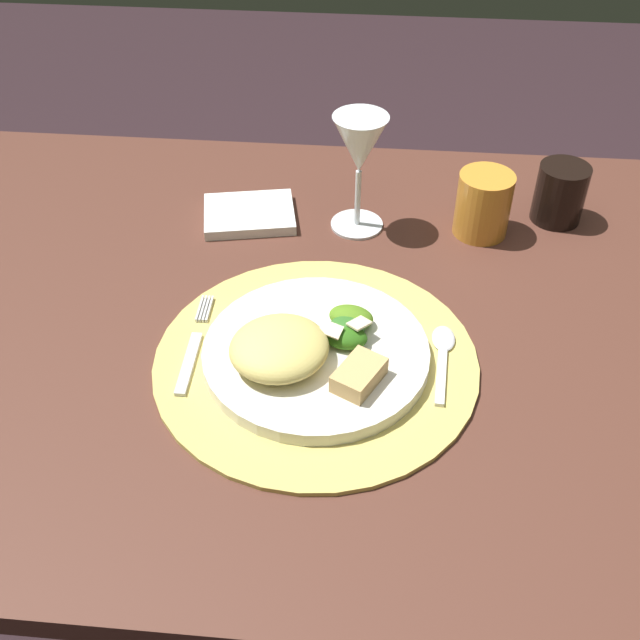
% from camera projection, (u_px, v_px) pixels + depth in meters
% --- Properties ---
extents(ground_plane, '(6.00, 6.00, 0.00)m').
position_uv_depth(ground_plane, '(362.00, 612.00, 1.40)').
color(ground_plane, black).
extents(dining_table, '(1.36, 0.82, 0.72)m').
position_uv_depth(dining_table, '(379.00, 387.00, 1.00)').
color(dining_table, '#4E2B21').
rests_on(dining_table, ground).
extents(placemat, '(0.36, 0.36, 0.01)m').
position_uv_depth(placemat, '(316.00, 361.00, 0.86)').
color(placemat, tan).
rests_on(placemat, dining_table).
extents(dinner_plate, '(0.25, 0.25, 0.02)m').
position_uv_depth(dinner_plate, '(316.00, 353.00, 0.85)').
color(dinner_plate, silver).
rests_on(dinner_plate, placemat).
extents(pasta_serving, '(0.15, 0.14, 0.04)m').
position_uv_depth(pasta_serving, '(279.00, 348.00, 0.82)').
color(pasta_serving, '#D7C267').
rests_on(pasta_serving, dinner_plate).
extents(salad_greens, '(0.06, 0.08, 0.03)m').
position_uv_depth(salad_greens, '(347.00, 327.00, 0.86)').
color(salad_greens, '#295D13').
rests_on(salad_greens, dinner_plate).
extents(bread_piece, '(0.06, 0.07, 0.02)m').
position_uv_depth(bread_piece, '(359.00, 375.00, 0.80)').
color(bread_piece, tan).
rests_on(bread_piece, dinner_plate).
extents(fork, '(0.02, 0.16, 0.00)m').
position_uv_depth(fork, '(193.00, 348.00, 0.87)').
color(fork, silver).
rests_on(fork, placemat).
extents(spoon, '(0.03, 0.13, 0.01)m').
position_uv_depth(spoon, '(443.00, 350.00, 0.87)').
color(spoon, silver).
rests_on(spoon, placemat).
extents(napkin, '(0.14, 0.12, 0.01)m').
position_uv_depth(napkin, '(249.00, 214.00, 1.07)').
color(napkin, silver).
rests_on(napkin, dining_table).
extents(wine_glass, '(0.07, 0.07, 0.16)m').
position_uv_depth(wine_glass, '(360.00, 149.00, 0.99)').
color(wine_glass, silver).
rests_on(wine_glass, dining_table).
extents(amber_tumbler, '(0.07, 0.07, 0.09)m').
position_uv_depth(amber_tumbler, '(483.00, 204.00, 1.03)').
color(amber_tumbler, orange).
rests_on(amber_tumbler, dining_table).
extents(dark_tumbler, '(0.07, 0.07, 0.08)m').
position_uv_depth(dark_tumbler, '(560.00, 193.00, 1.05)').
color(dark_tumbler, black).
rests_on(dark_tumbler, dining_table).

